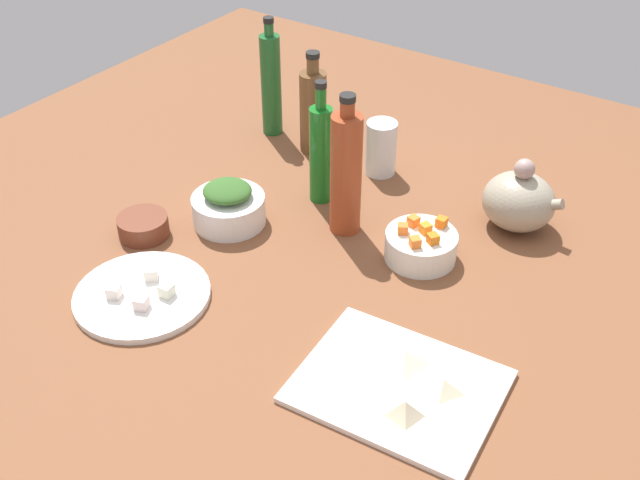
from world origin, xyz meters
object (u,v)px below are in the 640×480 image
bowl_greens (229,210)px  teapot (519,201)px  drinking_glass_0 (381,148)px  cutting_board (398,386)px  bottle_3 (313,110)px  plate_tofu (142,295)px  bowl_small_side (143,226)px  bowl_carrots (421,246)px  bottle_0 (346,173)px  bottle_2 (321,152)px  bottle_1 (271,83)px

bowl_greens → teapot: teapot is taller
teapot → drinking_glass_0: (-31.74, 2.50, 0.07)cm
cutting_board → bottle_3: (-51.23, 52.01, 9.25)cm
plate_tofu → bowl_small_side: 18.77cm
bowl_greens → bowl_carrots: size_ratio=1.08×
cutting_board → teapot: (-2.17, 49.50, 5.30)cm
plate_tofu → bottle_0: 42.45cm
bottle_2 → plate_tofu: bearing=-100.2°
bottle_2 → cutting_board: bearing=-43.3°
bottle_3 → bottle_0: bearing=-44.2°
bowl_greens → teapot: 55.33cm
plate_tofu → bottle_0: bottle_0 is taller
plate_tofu → bowl_carrots: size_ratio=1.78×
bottle_1 → drinking_glass_0: 30.50cm
bowl_greens → bottle_2: 21.17cm
bowl_small_side → drinking_glass_0: size_ratio=0.82×
bowl_small_side → plate_tofu: bearing=-46.4°
bottle_1 → drinking_glass_0: bearing=-3.0°
bowl_greens → bottle_3: (-2.65, 32.49, 6.89)cm
bowl_greens → bottle_3: size_ratio=0.61×
plate_tofu → bottle_2: size_ratio=0.91×
bottle_1 → bottle_2: 30.33cm
bowl_carrots → drinking_glass_0: bearing=134.4°
bowl_carrots → bottle_1: size_ratio=0.48×
plate_tofu → teapot: (44.24, 55.96, 5.20)cm
bowl_greens → bottle_0: bearing=28.9°
plate_tofu → bottle_3: size_ratio=1.01×
bottle_0 → bottle_2: bottle_0 is taller
bottle_0 → bottle_3: size_ratio=1.22×
bottle_3 → drinking_glass_0: 17.74cm
bowl_greens → bottle_2: bearing=59.8°
plate_tofu → drinking_glass_0: size_ratio=1.98×
bowl_greens → bottle_3: bearing=94.7°
cutting_board → bowl_greens: bowl_greens is taller
teapot → bowl_greens: bearing=-147.1°
bowl_carrots → bottle_0: (-16.39, 0.14, 9.84)cm
bowl_carrots → teapot: (10.39, 19.28, 3.18)cm
teapot → bottle_3: bottle_3 is taller
bottle_1 → bottle_2: size_ratio=1.07×
bowl_greens → bottle_1: (-15.14, 34.04, 9.26)cm
plate_tofu → bottle_3: 59.38cm
plate_tofu → bowl_small_side: size_ratio=2.43×
bowl_greens → bottle_0: bottle_0 is taller
bowl_greens → bottle_2: size_ratio=0.55×
cutting_board → bottle_3: 73.58cm
bottle_0 → bottle_2: bearing=147.8°
cutting_board → bottle_2: bottle_2 is taller
plate_tofu → bottle_2: bottle_2 is taller
cutting_board → plate_tofu: bearing=-172.1°
plate_tofu → drinking_glass_0: 60.02cm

